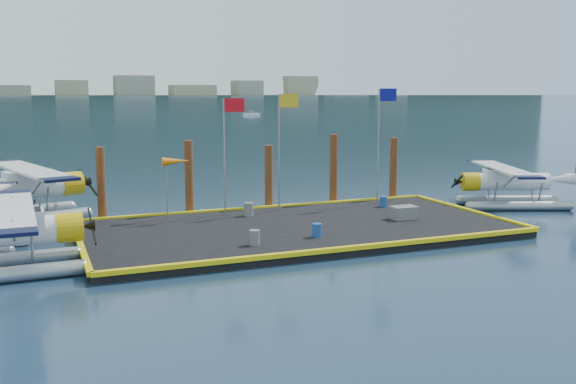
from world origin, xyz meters
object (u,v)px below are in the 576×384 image
at_px(drum_5, 249,209).
at_px(piling_1, 189,180).
at_px(seaplane_c, 21,192).
at_px(flagpole_yellow, 283,134).
at_px(flagpole_red, 228,138).
at_px(piling_4, 393,171).
at_px(piling_0, 101,186).
at_px(windsock, 176,163).
at_px(drum_1, 317,230).
at_px(piling_3, 334,172).
at_px(drum_3, 254,238).
at_px(seaplane_d, 508,184).
at_px(flagpole_blue, 382,128).
at_px(piling_2, 269,179).
at_px(crate, 404,213).
at_px(seaplane_a, 3,237).
at_px(drum_4, 383,202).

height_order(drum_5, piling_1, piling_1).
bearing_deg(seaplane_c, flagpole_yellow, 56.67).
height_order(flagpole_red, piling_4, flagpole_red).
relative_size(piling_0, piling_1, 0.95).
distance_m(windsock, piling_0, 4.02).
height_order(drum_1, windsock, windsock).
xyz_separation_m(seaplane_c, piling_3, (16.79, -2.31, 0.53)).
bearing_deg(drum_3, piling_4, 35.70).
height_order(seaplane_d, piling_0, piling_0).
bearing_deg(flagpole_red, piling_3, 13.25).
xyz_separation_m(flagpole_blue, piling_1, (-10.70, 1.60, -2.59)).
distance_m(drum_5, piling_3, 6.55).
height_order(piling_3, piling_4, piling_3).
height_order(flagpole_yellow, flagpole_blue, flagpole_blue).
distance_m(drum_1, piling_3, 9.41).
bearing_deg(piling_0, windsock, -24.73).
xyz_separation_m(seaplane_d, flagpole_blue, (-7.34, 2.03, 3.31)).
distance_m(seaplane_c, drum_5, 11.81).
bearing_deg(piling_2, flagpole_yellow, -82.79).
height_order(crate, piling_4, piling_4).
relative_size(flagpole_blue, piling_1, 1.55).
distance_m(seaplane_a, drum_1, 12.67).
distance_m(seaplane_a, piling_3, 19.05).
bearing_deg(piling_1, drum_5, -42.48).
xyz_separation_m(drum_1, drum_4, (6.51, 5.41, -0.01)).
distance_m(seaplane_d, flagpole_yellow, 13.85).
distance_m(flagpole_blue, piling_3, 3.72).
relative_size(seaplane_d, drum_3, 13.62).
distance_m(crate, piling_1, 11.35).
bearing_deg(crate, seaplane_c, 155.03).
height_order(crate, windsock, windsock).
bearing_deg(drum_4, seaplane_a, -164.71).
height_order(piling_2, piling_4, piling_4).
bearing_deg(flagpole_yellow, seaplane_a, -155.20).
distance_m(crate, piling_4, 6.81).
distance_m(seaplane_a, piling_0, 8.99).
xyz_separation_m(drum_1, flagpole_blue, (6.89, 6.43, 3.98)).
bearing_deg(drum_4, flagpole_red, 173.23).
relative_size(piling_0, piling_4, 1.00).
xyz_separation_m(flagpole_red, piling_0, (-6.21, 1.60, -2.40)).
bearing_deg(flagpole_blue, flagpole_red, 180.00).
bearing_deg(piling_3, flagpole_yellow, -157.15).
relative_size(flagpole_red, flagpole_yellow, 0.97).
distance_m(seaplane_a, flagpole_yellow, 15.23).
distance_m(drum_5, flagpole_red, 3.81).
distance_m(flagpole_yellow, piling_4, 8.35).
bearing_deg(seaplane_a, flagpole_red, 119.41).
xyz_separation_m(seaplane_c, drum_5, (10.83, -4.63, -0.88)).
bearing_deg(piling_3, windsock, -170.47).
relative_size(drum_4, crate, 0.45).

